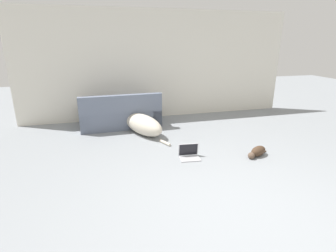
{
  "coord_description": "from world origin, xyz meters",
  "views": [
    {
      "loc": [
        -1.43,
        -2.13,
        1.84
      ],
      "look_at": [
        -0.41,
        1.74,
        0.52
      ],
      "focal_mm": 28.0,
      "sensor_mm": 36.0,
      "label": 1
    }
  ],
  "objects": [
    {
      "name": "wall_back",
      "position": [
        0.0,
        4.14,
        1.27
      ],
      "size": [
        6.56,
        0.06,
        2.53
      ],
      "color": "silver",
      "rests_on": "ground_plane"
    },
    {
      "name": "dog",
      "position": [
        -0.65,
        2.97,
        0.19
      ],
      "size": [
        0.87,
        1.58,
        0.4
      ],
      "rotation": [
        0.0,
        0.0,
        1.99
      ],
      "color": "beige",
      "rests_on": "ground_plane"
    },
    {
      "name": "ground_plane",
      "position": [
        0.0,
        0.0,
        0.0
      ],
      "size": [
        20.0,
        20.0,
        0.0
      ],
      "primitive_type": "plane",
      "color": "gray"
    },
    {
      "name": "laptop_open",
      "position": [
        -0.1,
        1.59,
        0.07
      ],
      "size": [
        0.35,
        0.29,
        0.23
      ],
      "rotation": [
        0.0,
        0.0,
        -0.1
      ],
      "color": "#B7B7BC",
      "rests_on": "ground_plane"
    },
    {
      "name": "cat",
      "position": [
        1.02,
        1.35,
        0.08
      ],
      "size": [
        0.48,
        0.3,
        0.17
      ],
      "rotation": [
        0.0,
        0.0,
        3.58
      ],
      "color": "#473323",
      "rests_on": "ground_plane"
    },
    {
      "name": "couch",
      "position": [
        -1.03,
        3.55,
        0.25
      ],
      "size": [
        1.75,
        0.85,
        0.76
      ],
      "rotation": [
        0.0,
        0.0,
        3.17
      ],
      "color": "slate",
      "rests_on": "ground_plane"
    }
  ]
}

